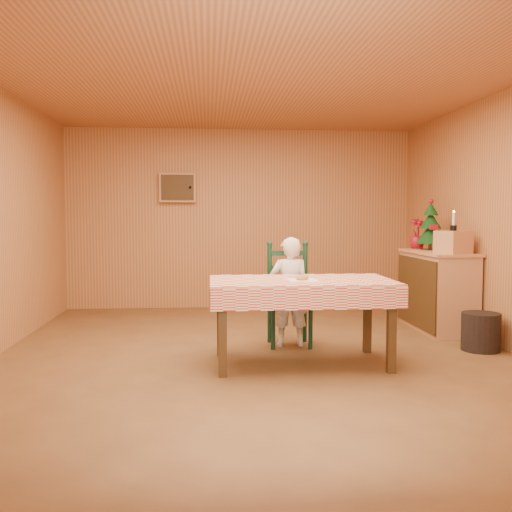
{
  "coord_description": "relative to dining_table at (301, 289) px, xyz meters",
  "views": [
    {
      "loc": [
        -0.47,
        -5.35,
        1.34
      ],
      "look_at": [
        0.0,
        0.2,
        0.95
      ],
      "focal_mm": 40.0,
      "sensor_mm": 36.0,
      "label": 1
    }
  ],
  "objects": [
    {
      "name": "flower_arrangement",
      "position": [
        1.81,
        1.96,
        0.43
      ],
      "size": [
        0.24,
        0.24,
        0.38
      ],
      "primitive_type": "imported",
      "rotation": [
        0.0,
        0.0,
        0.12
      ],
      "color": "maroon",
      "rests_on": "shelf_unit"
    },
    {
      "name": "christmas_tree",
      "position": [
        1.86,
        1.66,
        0.52
      ],
      "size": [
        0.34,
        0.34,
        0.62
      ],
      "color": "#472D13",
      "rests_on": "shelf_unit"
    },
    {
      "name": "donut",
      "position": [
        -0.0,
        -0.05,
        0.11
      ],
      "size": [
        0.15,
        0.15,
        0.04
      ],
      "primitive_type": "torus",
      "rotation": [
        0.0,
        0.0,
        -0.39
      ],
      "color": "#BF8444",
      "rests_on": "napkin"
    },
    {
      "name": "crate",
      "position": [
        1.86,
        1.01,
        0.37
      ],
      "size": [
        0.39,
        0.39,
        0.25
      ],
      "primitive_type": "cube",
      "rotation": [
        0.0,
        0.0,
        0.37
      ],
      "color": "tan",
      "rests_on": "shelf_unit"
    },
    {
      "name": "shelf_unit",
      "position": [
        1.85,
        1.41,
        -0.22
      ],
      "size": [
        0.54,
        1.24,
        0.93
      ],
      "color": "tan",
      "rests_on": "ground"
    },
    {
      "name": "seated_child",
      "position": [
        -0.0,
        0.73,
        -0.13
      ],
      "size": [
        0.41,
        0.27,
        1.12
      ],
      "primitive_type": "imported",
      "rotation": [
        0.0,
        0.0,
        3.14
      ],
      "color": "white",
      "rests_on": "ground"
    },
    {
      "name": "ground",
      "position": [
        -0.37,
        0.3,
        -0.69
      ],
      "size": [
        6.0,
        6.0,
        0.0
      ],
      "primitive_type": "plane",
      "color": "brown",
      "rests_on": "ground"
    },
    {
      "name": "cabin_walls",
      "position": [
        -0.37,
        0.83,
        1.14
      ],
      "size": [
        5.1,
        6.05,
        2.65
      ],
      "color": "#BE7C44",
      "rests_on": "ground"
    },
    {
      "name": "ladder_chair",
      "position": [
        0.0,
        0.79,
        -0.18
      ],
      "size": [
        0.44,
        0.4,
        1.08
      ],
      "color": "black",
      "rests_on": "ground"
    },
    {
      "name": "dining_table",
      "position": [
        0.0,
        0.0,
        0.0
      ],
      "size": [
        1.66,
        0.96,
        0.77
      ],
      "color": "#472D13",
      "rests_on": "ground"
    },
    {
      "name": "storage_bin",
      "position": [
        1.87,
        0.35,
        -0.5
      ],
      "size": [
        0.48,
        0.48,
        0.38
      ],
      "primitive_type": "cylinder",
      "rotation": [
        0.0,
        0.0,
        -0.32
      ],
      "color": "black",
      "rests_on": "ground"
    },
    {
      "name": "napkin",
      "position": [
        -0.0,
        -0.05,
        0.08
      ],
      "size": [
        0.27,
        0.27,
        0.0
      ],
      "primitive_type": "cube",
      "rotation": [
        0.0,
        0.0,
        0.06
      ],
      "color": "white",
      "rests_on": "dining_table"
    },
    {
      "name": "candle_set",
      "position": [
        1.86,
        1.01,
        0.56
      ],
      "size": [
        0.07,
        0.07,
        0.22
      ],
      "color": "black",
      "rests_on": "crate"
    }
  ]
}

